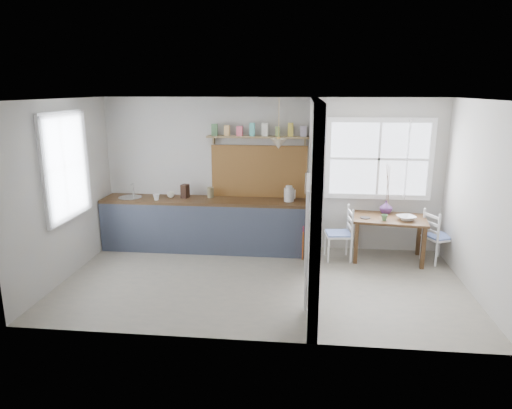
# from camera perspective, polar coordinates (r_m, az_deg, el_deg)

# --- Properties ---
(floor) EXTENTS (5.80, 3.20, 0.01)m
(floor) POSITION_cam_1_polar(r_m,az_deg,el_deg) (6.74, 0.78, -9.65)
(floor) COLOR gray
(floor) RESTS_ON ground
(ceiling) EXTENTS (5.80, 3.20, 0.01)m
(ceiling) POSITION_cam_1_polar(r_m,az_deg,el_deg) (6.16, 0.86, 13.02)
(ceiling) COLOR #B9B1A2
(ceiling) RESTS_ON walls
(walls) EXTENTS (5.81, 3.21, 2.60)m
(walls) POSITION_cam_1_polar(r_m,az_deg,el_deg) (6.33, 0.82, 1.17)
(walls) COLOR #B9B1A2
(walls) RESTS_ON floor
(partition) EXTENTS (0.12, 3.20, 2.60)m
(partition) POSITION_cam_1_polar(r_m,az_deg,el_deg) (6.33, 7.20, 2.46)
(partition) COLOR #B9B1A2
(partition) RESTS_ON floor
(kitchen_window) EXTENTS (0.10, 1.16, 1.50)m
(kitchen_window) POSITION_cam_1_polar(r_m,az_deg,el_deg) (7.11, -22.94, 4.38)
(kitchen_window) COLOR white
(kitchen_window) RESTS_ON walls
(nook_window) EXTENTS (1.76, 0.10, 1.30)m
(nook_window) POSITION_cam_1_polar(r_m,az_deg,el_deg) (7.88, 15.11, 5.51)
(nook_window) COLOR white
(nook_window) RESTS_ON walls
(counter) EXTENTS (3.50, 0.60, 0.90)m
(counter) POSITION_cam_1_polar(r_m,az_deg,el_deg) (7.98, -6.44, -2.39)
(counter) COLOR #50311D
(counter) RESTS_ON floor
(sink) EXTENTS (0.40, 0.40, 0.02)m
(sink) POSITION_cam_1_polar(r_m,az_deg,el_deg) (8.22, -15.44, 0.80)
(sink) COLOR silver
(sink) RESTS_ON counter
(backsplash) EXTENTS (1.65, 0.03, 0.90)m
(backsplash) POSITION_cam_1_polar(r_m,az_deg,el_deg) (7.87, 0.38, 4.15)
(backsplash) COLOR brown
(backsplash) RESTS_ON walls
(shelf) EXTENTS (1.75, 0.20, 0.21)m
(shelf) POSITION_cam_1_polar(r_m,az_deg,el_deg) (7.70, 0.32, 8.85)
(shelf) COLOR #917755
(shelf) RESTS_ON walls
(pendant_lamp) EXTENTS (0.26, 0.26, 0.16)m
(pendant_lamp) POSITION_cam_1_polar(r_m,az_deg,el_deg) (7.35, 2.83, 7.59)
(pendant_lamp) COLOR beige
(pendant_lamp) RESTS_ON ceiling
(utensil_rail) EXTENTS (0.02, 0.50, 0.02)m
(utensil_rail) POSITION_cam_1_polar(r_m,az_deg,el_deg) (7.15, 6.37, 3.85)
(utensil_rail) COLOR silver
(utensil_rail) RESTS_ON partition
(dining_table) EXTENTS (1.23, 0.90, 0.71)m
(dining_table) POSITION_cam_1_polar(r_m,az_deg,el_deg) (7.79, 16.21, -4.09)
(dining_table) COLOR #50311D
(dining_table) RESTS_ON floor
(chair_left) EXTENTS (0.45, 0.45, 0.89)m
(chair_left) POSITION_cam_1_polar(r_m,az_deg,el_deg) (7.57, 10.26, -3.56)
(chair_left) COLOR white
(chair_left) RESTS_ON floor
(chair_right) EXTENTS (0.52, 0.52, 0.87)m
(chair_right) POSITION_cam_1_polar(r_m,az_deg,el_deg) (7.92, 21.91, -3.69)
(chair_right) COLOR white
(chair_right) RESTS_ON floor
(kettle) EXTENTS (0.25, 0.22, 0.27)m
(kettle) POSITION_cam_1_polar(r_m,az_deg,el_deg) (7.64, 4.14, 1.38)
(kettle) COLOR silver
(kettle) RESTS_ON counter
(mug_a) EXTENTS (0.11, 0.11, 0.10)m
(mug_a) POSITION_cam_1_polar(r_m,az_deg,el_deg) (7.90, -12.35, 0.90)
(mug_a) COLOR white
(mug_a) RESTS_ON counter
(mug_b) EXTENTS (0.15, 0.15, 0.10)m
(mug_b) POSITION_cam_1_polar(r_m,az_deg,el_deg) (8.04, -10.61, 1.21)
(mug_b) COLOR silver
(mug_b) RESTS_ON counter
(knife_block) EXTENTS (0.13, 0.17, 0.23)m
(knife_block) POSITION_cam_1_polar(r_m,az_deg,el_deg) (7.97, -8.86, 1.67)
(knife_block) COLOR black
(knife_block) RESTS_ON counter
(jar) EXTENTS (0.15, 0.15, 0.18)m
(jar) POSITION_cam_1_polar(r_m,az_deg,el_deg) (7.94, -5.71, 1.52)
(jar) COLOR #716847
(jar) RESTS_ON counter
(towel_magenta) EXTENTS (0.02, 0.03, 0.58)m
(towel_magenta) POSITION_cam_1_polar(r_m,az_deg,el_deg) (7.54, 5.89, -4.85)
(towel_magenta) COLOR #A72E4C
(towel_magenta) RESTS_ON counter
(towel_orange) EXTENTS (0.02, 0.03, 0.47)m
(towel_orange) POSITION_cam_1_polar(r_m,az_deg,el_deg) (7.49, 5.88, -5.17)
(towel_orange) COLOR orange
(towel_orange) RESTS_ON counter
(bowl) EXTENTS (0.36, 0.36, 0.07)m
(bowl) POSITION_cam_1_polar(r_m,az_deg,el_deg) (7.61, 18.28, -1.61)
(bowl) COLOR white
(bowl) RESTS_ON dining_table
(table_cup) EXTENTS (0.13, 0.13, 0.09)m
(table_cup) POSITION_cam_1_polar(r_m,az_deg,el_deg) (7.48, 15.74, -1.60)
(table_cup) COLOR #568B56
(table_cup) RESTS_ON dining_table
(plate) EXTENTS (0.21, 0.21, 0.01)m
(plate) POSITION_cam_1_polar(r_m,az_deg,el_deg) (7.55, 13.48, -1.61)
(plate) COLOR #2E2928
(plate) RESTS_ON dining_table
(vase) EXTENTS (0.24, 0.24, 0.22)m
(vase) POSITION_cam_1_polar(r_m,az_deg,el_deg) (7.90, 15.95, -0.31)
(vase) COLOR #4E2B63
(vase) RESTS_ON dining_table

